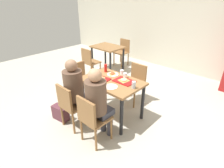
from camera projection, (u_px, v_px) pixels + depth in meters
name	position (u px, v px, depth m)	size (l,w,h in m)	color
ground_plane	(112.00, 115.00, 3.58)	(10.00, 10.00, 0.02)	#B2AD9E
back_wall	(189.00, 24.00, 5.04)	(10.00, 0.10, 2.80)	beige
main_table	(112.00, 86.00, 3.28)	(1.11, 0.73, 0.76)	olive
chair_near_left	(70.00, 104.00, 3.03)	(0.40, 0.40, 0.84)	olive
chair_near_right	(92.00, 117.00, 2.69)	(0.40, 0.40, 0.84)	olive
chair_far_side	(136.00, 81.00, 3.84)	(0.40, 0.40, 0.84)	olive
chair_left_end	(81.00, 79.00, 3.92)	(0.40, 0.40, 0.84)	olive
person_in_red	(76.00, 88.00, 3.01)	(0.32, 0.42, 1.25)	#383842
person_in_brown_jacket	(98.00, 100.00, 2.67)	(0.32, 0.42, 1.25)	#383842
tray_red_near	(99.00, 79.00, 3.26)	(0.36, 0.26, 0.02)	#B21414
tray_red_far	(124.00, 81.00, 3.18)	(0.36, 0.26, 0.02)	#B21414
paper_plate_center	(113.00, 74.00, 3.46)	(0.22, 0.22, 0.01)	white
paper_plate_near_edge	(111.00, 87.00, 2.99)	(0.22, 0.22, 0.01)	white
pizza_slice_a	(99.00, 78.00, 3.26)	(0.26, 0.25, 0.02)	tan
pizza_slice_b	(124.00, 80.00, 3.19)	(0.24, 0.25, 0.02)	#C68C47
pizza_slice_c	(112.00, 73.00, 3.47)	(0.20, 0.22, 0.02)	tan
plastic_cup_a	(122.00, 72.00, 3.43)	(0.07, 0.07, 0.10)	white
plastic_cup_b	(101.00, 84.00, 2.99)	(0.07, 0.07, 0.10)	white
plastic_cup_c	(97.00, 71.00, 3.51)	(0.07, 0.07, 0.10)	white
plastic_cup_d	(125.00, 76.00, 3.29)	(0.07, 0.07, 0.10)	white
soda_can	(134.00, 85.00, 2.93)	(0.07, 0.07, 0.12)	#B7BCC6
condiment_bottle	(106.00, 68.00, 3.54)	(0.06, 0.06, 0.16)	red
foil_bundle	(94.00, 71.00, 3.48)	(0.10, 0.10, 0.10)	silver
handbag	(61.00, 113.00, 3.39)	(0.32, 0.16, 0.28)	#592D38
background_table	(108.00, 51.00, 5.41)	(0.90, 0.70, 0.76)	olive
background_chair_near	(89.00, 61.00, 4.99)	(0.40, 0.40, 0.84)	olive
background_chair_far	(123.00, 50.00, 5.95)	(0.40, 0.40, 0.84)	olive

